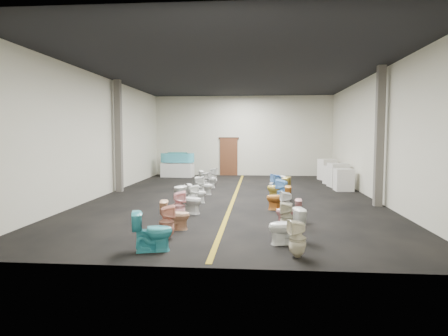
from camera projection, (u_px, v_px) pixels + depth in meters
The scene contains 39 objects.
floor at pixel (234, 197), 14.87m from camera, with size 16.00×16.00×0.00m, color black.
ceiling at pixel (235, 74), 14.49m from camera, with size 16.00×16.00×0.00m, color black.
wall_back at pixel (243, 136), 22.62m from camera, with size 10.00×10.00×0.00m, color beige.
wall_front at pixel (207, 138), 6.74m from camera, with size 10.00×10.00×0.00m, color beige.
wall_left at pixel (103, 136), 15.11m from camera, with size 16.00×16.00×0.00m, color beige.
wall_right at pixel (374, 136), 14.25m from camera, with size 16.00×16.00×0.00m, color beige.
aisle_stripe at pixel (234, 197), 14.87m from camera, with size 0.12×15.60×0.01m, color olive.
back_door at pixel (229, 157), 22.73m from camera, with size 1.00×0.10×2.10m, color #562D19.
door_frame at pixel (229, 138), 22.65m from camera, with size 1.15×0.08×0.10m, color #331C11.
column_left at pixel (119, 136), 16.08m from camera, with size 0.25×0.25×4.50m, color #59544C.
column_right at pixel (380, 137), 12.79m from camera, with size 0.25×0.25×4.50m, color #59544C.
display_table at pixel (178, 170), 21.93m from camera, with size 1.70×0.85×0.75m, color white.
bathtub at pixel (177, 157), 21.87m from camera, with size 1.86×0.67×0.55m.
appliance_crate_a at pixel (344, 180), 16.47m from camera, with size 0.71×0.71×0.91m, color silver.
appliance_crate_b at pixel (338, 175), 17.67m from camera, with size 0.76×0.76×1.05m, color beige.
appliance_crate_c at pixel (334, 175), 18.67m from camera, with size 0.76×0.76×0.86m, color silver.
appliance_crate_d at pixel (327, 169), 20.45m from camera, with size 0.75×0.75×1.07m, color silver.
toilet_left_0 at pixel (152, 231), 7.91m from camera, with size 0.45×0.79×0.80m, color teal.
toilet_left_1 at pixel (167, 222), 8.82m from camera, with size 0.34×0.35×0.76m, color #E49981.
toilet_left_2 at pixel (175, 215), 9.70m from camera, with size 0.40×0.71×0.72m, color tan.
toilet_left_3 at pixel (179, 206), 10.68m from camera, with size 0.36×0.37×0.81m, color #F1ABAF.
toilet_left_4 at pixel (189, 200), 11.71m from camera, with size 0.45×0.78×0.80m, color silver.
toilet_left_5 at pixel (193, 196), 12.58m from camera, with size 0.33×0.34×0.74m, color white.
toilet_left_6 at pixel (197, 193), 13.49m from camera, with size 0.37×0.65×0.66m, color white.
toilet_left_7 at pixel (199, 187), 14.42m from camera, with size 0.37×0.38×0.82m, color white.
toilet_left_8 at pixel (204, 186), 15.40m from camera, with size 0.38×0.67×0.69m, color white.
toilet_left_9 at pixel (206, 181), 16.43m from camera, with size 0.35×0.36×0.78m, color silver.
toilet_left_10 at pixel (208, 179), 17.36m from camera, with size 0.43×0.76×0.77m, color silver.
toilet_left_11 at pixel (213, 177), 18.25m from camera, with size 0.36×0.37×0.80m, color white.
toilet_right_0 at pixel (298, 239), 7.50m from camera, with size 0.32×0.33×0.72m, color beige.
toilet_right_1 at pixel (286, 226), 8.41m from camera, with size 0.43×0.75×0.76m, color white.
toilet_right_2 at pixel (287, 217), 9.43m from camera, with size 0.33×0.33×0.73m, color beige.
toilet_right_3 at pixel (289, 212), 10.29m from camera, with size 0.37×0.65×0.66m, color #D59094.
toilet_right_4 at pixel (287, 204), 11.22m from camera, with size 0.33×0.33×0.72m, color silver.
toilet_right_5 at pixel (279, 198), 12.26m from camera, with size 0.42×0.74×0.75m, color orange.
toilet_right_6 at pixel (283, 192), 13.18m from camera, with size 0.38×0.39×0.85m, color #75B8F6.
toilet_right_7 at pixel (278, 188), 14.18m from camera, with size 0.47×0.82×0.83m, color gold.
toilet_right_8 at pixel (277, 185), 15.11m from camera, with size 0.38×0.38×0.84m, color #6BA4E4.
toilet_right_9 at pixel (277, 184), 16.03m from camera, with size 0.37×0.65×0.66m, color silver.
Camera 1 is at (0.87, -14.71, 2.31)m, focal length 32.00 mm.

